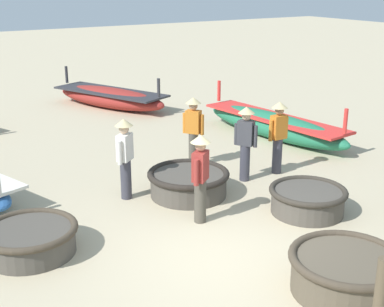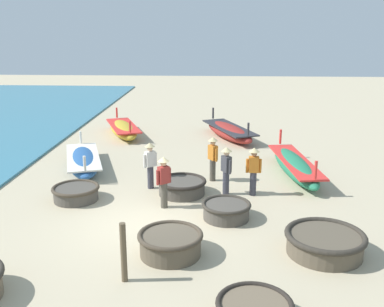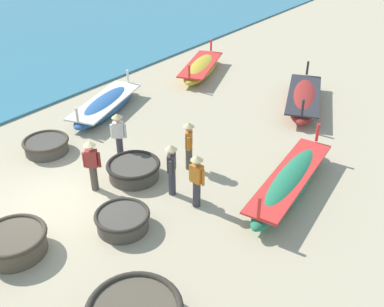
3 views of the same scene
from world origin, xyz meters
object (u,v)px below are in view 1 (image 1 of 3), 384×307
(long_boat_red_hull, at_px, (110,97))
(fisherman_with_hat, at_px, (278,133))
(coracle_front_left, at_px, (308,199))
(fisherman_standing_right, at_px, (200,173))
(long_boat_green_hull, at_px, (274,125))
(fisherman_standing_left, at_px, (193,127))
(fisherman_crouching, at_px, (246,139))
(coracle_front_right, at_px, (188,182))
(fisherman_by_coracle, at_px, (125,154))
(coracle_weathered, at_px, (346,272))
(coracle_upturned, at_px, (30,239))

(long_boat_red_hull, relative_size, fisherman_with_hat, 2.83)
(coracle_front_left, bearing_deg, fisherman_standing_right, 159.11)
(long_boat_red_hull, distance_m, long_boat_green_hull, 6.27)
(fisherman_standing_left, bearing_deg, fisherman_crouching, -71.41)
(fisherman_standing_right, bearing_deg, coracle_front_left, -20.89)
(coracle_front_right, distance_m, fisherman_crouching, 1.65)
(long_boat_red_hull, bearing_deg, long_boat_green_hull, -67.59)
(fisherman_by_coracle, bearing_deg, coracle_weathered, -76.02)
(coracle_weathered, xyz_separation_m, long_boat_red_hull, (1.77, 12.31, 0.03))
(coracle_upturned, distance_m, long_boat_red_hull, 10.26)
(fisherman_crouching, bearing_deg, long_boat_red_hull, 87.83)
(coracle_front_right, distance_m, fisherman_standing_left, 1.92)
(coracle_weathered, xyz_separation_m, fisherman_crouching, (1.47, 4.30, 0.63))
(long_boat_red_hull, relative_size, fisherman_by_coracle, 2.83)
(long_boat_red_hull, xyz_separation_m, fisherman_with_hat, (0.62, -8.01, 0.60))
(coracle_front_right, relative_size, fisherman_by_coracle, 1.01)
(coracle_front_right, height_order, fisherman_crouching, fisherman_crouching)
(coracle_front_left, xyz_separation_m, fisherman_standing_left, (-0.44, 3.40, 0.68))
(long_boat_green_hull, relative_size, fisherman_with_hat, 3.08)
(coracle_upturned, height_order, fisherman_by_coracle, fisherman_by_coracle)
(long_boat_red_hull, bearing_deg, fisherman_standing_left, -96.66)
(long_boat_red_hull, height_order, long_boat_green_hull, long_boat_green_hull)
(coracle_weathered, relative_size, long_boat_red_hull, 0.35)
(coracle_front_right, height_order, long_boat_red_hull, long_boat_red_hull)
(coracle_upturned, height_order, fisherman_crouching, fisherman_crouching)
(coracle_front_left, distance_m, long_boat_red_hull, 10.02)
(fisherman_by_coracle, bearing_deg, fisherman_with_hat, -7.41)
(fisherman_with_hat, bearing_deg, fisherman_standing_left, 134.79)
(coracle_front_left, relative_size, long_boat_green_hull, 0.29)
(coracle_front_left, distance_m, fisherman_crouching, 2.12)
(coracle_weathered, xyz_separation_m, fisherman_with_hat, (2.39, 4.30, 0.63))
(fisherman_standing_left, xyz_separation_m, fisherman_crouching, (0.47, -1.39, 0.00))
(fisherman_standing_left, relative_size, fisherman_by_coracle, 1.00)
(coracle_front_right, bearing_deg, fisherman_standing_right, -111.80)
(long_boat_red_hull, height_order, fisherman_with_hat, fisherman_with_hat)
(fisherman_by_coracle, bearing_deg, coracle_upturned, -151.37)
(long_boat_green_hull, bearing_deg, fisherman_crouching, -140.64)
(coracle_upturned, height_order, long_boat_red_hull, long_boat_red_hull)
(fisherman_standing_left, bearing_deg, long_boat_red_hull, 83.34)
(coracle_upturned, bearing_deg, coracle_weathered, -45.06)
(coracle_front_right, relative_size, coracle_front_left, 1.14)
(long_boat_red_hull, bearing_deg, fisherman_standing_right, -103.84)
(long_boat_green_hull, distance_m, fisherman_crouching, 3.53)
(long_boat_green_hull, bearing_deg, coracle_front_left, -122.80)
(coracle_upturned, distance_m, coracle_front_left, 5.09)
(coracle_front_left, relative_size, fisherman_standing_left, 0.89)
(coracle_upturned, relative_size, long_boat_green_hull, 0.30)
(coracle_front_right, xyz_separation_m, fisherman_standing_left, (1.04, 1.47, 0.67))
(fisherman_with_hat, bearing_deg, long_boat_red_hull, 94.40)
(long_boat_green_hull, distance_m, fisherman_with_hat, 2.90)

